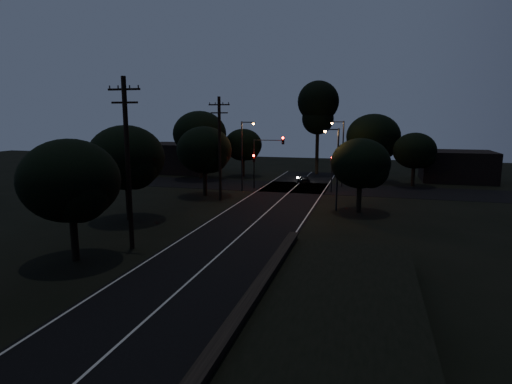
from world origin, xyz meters
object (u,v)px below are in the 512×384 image
Objects in this scene: streetlight_b at (341,149)px; streetlight_c at (336,164)px; utility_pole_mid at (128,161)px; signal_right at (332,167)px; car at (304,179)px; signal_mast at (268,153)px; streetlight_a at (243,151)px; signal_left at (254,165)px; tall_pine at (318,107)px; utility_pole_far at (220,147)px.

streetlight_b reaches higher than streetlight_c.
utility_pole_mid reaches higher than signal_right.
utility_pole_mid is 31.15m from streetlight_b.
utility_pole_mid is 3.45× the size of car.
signal_mast is 7.47m from car.
streetlight_a is 12.19m from streetlight_b.
streetlight_a is 10.30m from car.
streetlight_b is 2.51× the size of car.
tall_pine is at bearing 69.54° from signal_left.
signal_left is 1.00× the size of signal_right.
signal_right is 7.66m from signal_mast.
signal_left is 9.20m from signal_right.
signal_right is at bearing -100.00° from streetlight_b.
signal_mast is (3.09, 7.99, -1.15)m from utility_pole_far.
signal_mast is at bearing -154.01° from streetlight_b.
signal_mast is 9.15m from streetlight_b.
streetlight_a is at bearing 144.31° from streetlight_c.
streetlight_a is (0.69, 23.00, -1.10)m from utility_pole_mid.
tall_pine is 12.92m from streetlight_b.
streetlight_a is 1.00× the size of streetlight_b.
streetlight_b is 6.41m from car.
signal_mast reaches higher than car.
tall_pine reaches higher than signal_left.
streetlight_b is at bearing 46.70° from utility_pole_far.
car is at bearing -92.52° from tall_pine.
utility_pole_far reaches higher than signal_left.
signal_mast is at bearing 82.96° from utility_pole_mid.
signal_left is at bearing 28.72° from car.
utility_pole_far reaches higher than streetlight_b.
signal_right is 10.26m from streetlight_a.
utility_pole_far reaches higher than car.
signal_mast is 0.83× the size of streetlight_c.
utility_pole_mid is 2.68× the size of signal_right.
signal_left is 0.66× the size of signal_mast.
signal_mast is 0.78× the size of streetlight_b.
utility_pole_far is 8.53m from signal_left.
streetlight_b reaches higher than car.
streetlight_a is at bearing -140.23° from signal_mast.
utility_pole_far reaches higher than signal_mast.
streetlight_b reaches higher than signal_mast.
signal_right is 7.12m from car.
car is at bearing 63.85° from utility_pole_far.
streetlight_c is (0.52, -14.00, -0.29)m from streetlight_b.
utility_pole_mid reaches higher than signal_left.
streetlight_a reaches higher than car.
car is (6.58, 13.40, -4.94)m from utility_pole_far.
utility_pole_mid is 31.53m from car.
signal_left is 7.83m from car.
utility_pole_far is 0.77× the size of tall_pine.
streetlight_b is at bearing 92.14° from streetlight_c.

